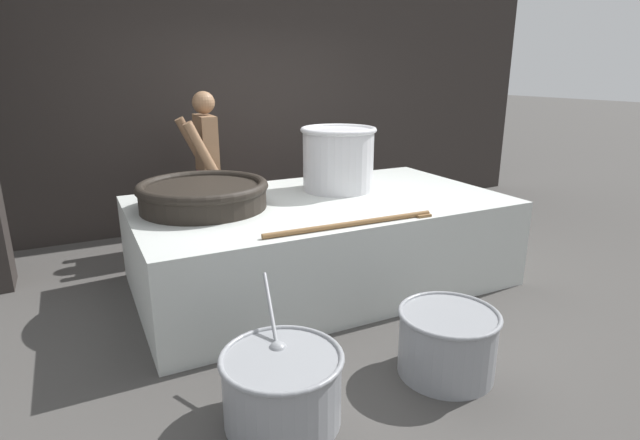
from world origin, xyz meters
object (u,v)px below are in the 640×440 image
(giant_wok_near, at_px, (203,194))
(prep_bowl_vegetables, at_px, (282,384))
(prep_bowl_meat, at_px, (447,340))
(cook, at_px, (207,165))
(stock_pot, at_px, (338,158))

(giant_wok_near, bearing_deg, prep_bowl_vegetables, -91.93)
(prep_bowl_vegetables, height_order, prep_bowl_meat, prep_bowl_vegetables)
(prep_bowl_vegetables, bearing_deg, cook, 82.42)
(giant_wok_near, xyz_separation_m, stock_pot, (1.33, 0.09, 0.19))
(giant_wok_near, xyz_separation_m, cook, (0.35, 1.24, 0.01))
(cook, relative_size, prep_bowl_vegetables, 1.90)
(prep_bowl_vegetables, xyz_separation_m, prep_bowl_meat, (1.12, -0.05, 0.01))
(stock_pot, bearing_deg, cook, 130.45)
(giant_wok_near, height_order, cook, cook)
(stock_pot, distance_m, prep_bowl_meat, 2.16)
(giant_wok_near, bearing_deg, stock_pot, 4.01)
(cook, bearing_deg, giant_wok_near, 76.92)
(cook, bearing_deg, prep_bowl_meat, 105.40)
(stock_pot, bearing_deg, prep_bowl_meat, -97.75)
(prep_bowl_vegetables, relative_size, prep_bowl_meat, 1.37)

